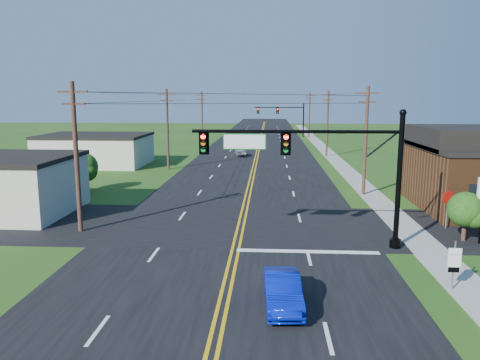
# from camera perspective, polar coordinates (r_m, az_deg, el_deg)

# --- Properties ---
(ground) EXTENTS (260.00, 260.00, 0.00)m
(ground) POSITION_cam_1_polar(r_m,az_deg,el_deg) (18.78, -2.74, -15.46)
(ground) COLOR #1B4614
(ground) RESTS_ON ground
(road_main) EXTENTS (16.00, 220.00, 0.04)m
(road_main) POSITION_cam_1_polar(r_m,az_deg,el_deg) (67.35, 1.96, 3.20)
(road_main) COLOR black
(road_main) RESTS_ON ground
(road_cross) EXTENTS (70.00, 10.00, 0.04)m
(road_cross) POSITION_cam_1_polar(r_m,az_deg,el_deg) (30.01, -0.20, -5.52)
(road_cross) COLOR black
(road_cross) RESTS_ON ground
(sidewalk) EXTENTS (2.00, 160.00, 0.08)m
(sidewalk) POSITION_cam_1_polar(r_m,az_deg,el_deg) (58.04, 12.09, 1.89)
(sidewalk) COLOR gray
(sidewalk) RESTS_ON ground
(signal_mast_main) EXTENTS (11.30, 0.60, 7.48)m
(signal_mast_main) POSITION_cam_1_polar(r_m,az_deg,el_deg) (25.18, 9.08, 2.32)
(signal_mast_main) COLOR black
(signal_mast_main) RESTS_ON ground
(signal_mast_far) EXTENTS (10.98, 0.60, 7.48)m
(signal_mast_far) POSITION_cam_1_polar(r_m,az_deg,el_deg) (96.93, 5.16, 7.95)
(signal_mast_far) COLOR black
(signal_mast_far) RESTS_ON ground
(cream_bldg_far) EXTENTS (12.20, 9.20, 3.70)m
(cream_bldg_far) POSITION_cam_1_polar(r_m,az_deg,el_deg) (59.03, -17.20, 3.57)
(cream_bldg_far) COLOR beige
(cream_bldg_far) RESTS_ON ground
(utility_pole_left_a) EXTENTS (1.80, 0.28, 9.00)m
(utility_pole_left_a) POSITION_cam_1_polar(r_m,az_deg,el_deg) (29.37, -19.34, 2.92)
(utility_pole_left_a) COLOR #39221A
(utility_pole_left_a) RESTS_ON ground
(utility_pole_left_b) EXTENTS (1.80, 0.28, 9.00)m
(utility_pole_left_b) POSITION_cam_1_polar(r_m,az_deg,el_deg) (53.19, -8.84, 6.33)
(utility_pole_left_b) COLOR #39221A
(utility_pole_left_b) RESTS_ON ground
(utility_pole_left_c) EXTENTS (1.80, 0.28, 9.00)m
(utility_pole_left_c) POSITION_cam_1_polar(r_m,az_deg,el_deg) (79.73, -4.66, 7.63)
(utility_pole_left_c) COLOR #39221A
(utility_pole_left_c) RESTS_ON ground
(utility_pole_right_a) EXTENTS (1.80, 0.28, 9.00)m
(utility_pole_right_a) POSITION_cam_1_polar(r_m,az_deg,el_deg) (39.77, 15.08, 4.87)
(utility_pole_right_a) COLOR #39221A
(utility_pole_right_a) RESTS_ON ground
(utility_pole_right_b) EXTENTS (1.80, 0.28, 9.00)m
(utility_pole_right_b) POSITION_cam_1_polar(r_m,az_deg,el_deg) (65.40, 10.61, 6.96)
(utility_pole_right_b) COLOR #39221A
(utility_pole_right_b) RESTS_ON ground
(utility_pole_right_c) EXTENTS (1.80, 0.28, 9.00)m
(utility_pole_right_c) POSITION_cam_1_polar(r_m,az_deg,el_deg) (95.22, 8.45, 7.95)
(utility_pole_right_c) COLOR #39221A
(utility_pole_right_c) RESTS_ON ground
(tree_right_back) EXTENTS (3.00, 3.00, 4.10)m
(tree_right_back) POSITION_cam_1_polar(r_m,az_deg,el_deg) (45.42, 21.66, 2.42)
(tree_right_back) COLOR #39221A
(tree_right_back) RESTS_ON ground
(shrub_corner) EXTENTS (2.00, 2.00, 2.86)m
(shrub_corner) POSITION_cam_1_polar(r_m,az_deg,el_deg) (29.24, 25.81, -3.27)
(shrub_corner) COLOR #39221A
(shrub_corner) RESTS_ON ground
(tree_left) EXTENTS (2.40, 2.40, 3.37)m
(tree_left) POSITION_cam_1_polar(r_m,az_deg,el_deg) (42.40, -18.49, 1.52)
(tree_left) COLOR #39221A
(tree_left) RESTS_ON ground
(blue_car) EXTENTS (1.60, 3.99, 1.29)m
(blue_car) POSITION_cam_1_polar(r_m,az_deg,el_deg) (18.76, 5.18, -13.36)
(blue_car) COLOR #081BB1
(blue_car) RESTS_ON ground
(distant_car) EXTENTS (2.03, 3.77, 1.22)m
(distant_car) POSITION_cam_1_polar(r_m,az_deg,el_deg) (65.34, 0.09, 3.51)
(distant_car) COLOR #B1B1B6
(distant_car) RESTS_ON ground
(route_sign) EXTENTS (0.55, 0.09, 2.19)m
(route_sign) POSITION_cam_1_polar(r_m,az_deg,el_deg) (21.79, 24.65, -9.10)
(route_sign) COLOR slate
(route_sign) RESTS_ON ground
(stop_sign) EXTENTS (0.82, 0.36, 2.44)m
(stop_sign) POSITION_cam_1_polar(r_m,az_deg,el_deg) (31.48, 24.01, -2.41)
(stop_sign) COLOR slate
(stop_sign) RESTS_ON ground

